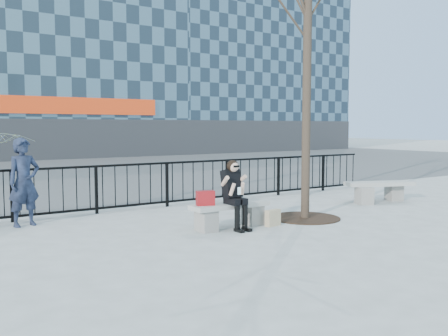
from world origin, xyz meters
TOP-DOWN VIEW (x-y plane):
  - ground at (0.00, 0.00)m, footprint 120.00×120.00m
  - street_surface at (0.00, 15.00)m, footprint 60.00×23.00m
  - railing at (0.00, 3.00)m, footprint 14.00×0.06m
  - building_right at (20.00, 27.00)m, footprint 16.20×10.20m
  - tree_right at (4.50, 2.60)m, footprint 2.80×2.80m
  - tree_grate at (1.90, -0.10)m, footprint 1.50×1.50m
  - bench_main at (0.00, 0.00)m, footprint 1.65×0.46m
  - bench_second at (5.13, 0.51)m, footprint 1.80×0.50m
  - seated_woman at (0.00, -0.16)m, footprint 0.50×0.64m
  - handbag at (-0.56, 0.02)m, footprint 0.37×0.25m
  - shopping_bag at (0.81, -0.33)m, footprint 0.36×0.17m
  - standing_man at (-3.27, 2.44)m, footprint 0.72×0.56m

SIDE VIEW (x-z plane):
  - ground at x=0.00m, z-range 0.00..0.00m
  - street_surface at x=0.00m, z-range 0.00..0.01m
  - tree_grate at x=1.90m, z-range 0.00..0.02m
  - shopping_bag at x=0.81m, z-range 0.00..0.32m
  - bench_main at x=0.00m, z-range 0.06..0.55m
  - bench_second at x=5.13m, z-range 0.06..0.60m
  - railing at x=0.00m, z-range 0.00..1.11m
  - handbag at x=-0.56m, z-range 0.49..0.77m
  - seated_woman at x=0.00m, z-range 0.00..1.34m
  - standing_man at x=-3.27m, z-range 0.00..1.76m
  - tree_right at x=4.50m, z-range 1.74..8.74m
  - building_right at x=20.00m, z-range 0.00..20.60m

